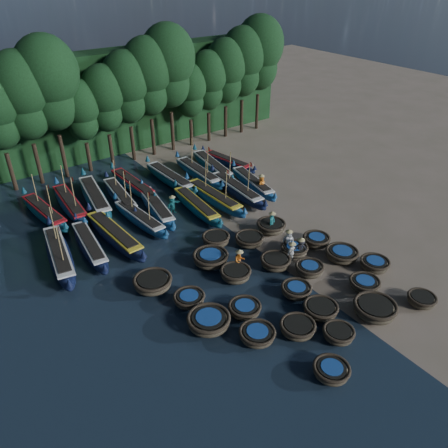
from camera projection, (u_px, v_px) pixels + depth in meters
ground at (260, 251)px, 30.62m from camera, size 120.00×120.00×0.00m
foliage_wall at (113, 103)px, 44.20m from camera, size 40.00×3.00×10.00m
coracle_1 at (331, 371)px, 21.35m from camera, size 2.29×2.29×0.65m
coracle_2 at (338, 334)px, 23.41m from camera, size 1.82×1.82×0.70m
coracle_3 at (375, 309)px, 24.95m from camera, size 2.52×2.52×0.84m
coracle_4 at (422, 299)px, 25.79m from camera, size 1.89×1.89×0.64m
coracle_5 at (257, 334)px, 23.40m from camera, size 2.31×2.31×0.65m
coracle_6 at (298, 328)px, 23.78m from camera, size 2.01×2.01×0.71m
coracle_7 at (321, 309)px, 25.02m from camera, size 2.12×2.12×0.71m
coracle_8 at (365, 284)px, 26.97m from camera, size 2.11×2.11×0.70m
coracle_9 at (375, 264)px, 28.66m from camera, size 2.32×2.32×0.74m
coracle_10 at (209, 321)px, 24.14m from camera, size 2.49×2.49×0.80m
coracle_11 at (245, 308)px, 25.12m from camera, size 2.13×2.13×0.65m
coracle_12 at (296, 290)px, 26.48m from camera, size 2.30×2.30×0.69m
coracle_13 at (309, 269)px, 28.23m from camera, size 1.89×1.89×0.74m
coracle_14 at (342, 254)px, 29.62m from camera, size 2.47×2.47×0.74m
coracle_15 at (189, 298)px, 25.85m from camera, size 2.32×2.32×0.65m
coracle_16 at (236, 274)px, 27.76m from camera, size 2.02×2.02×0.78m
coracle_17 at (276, 262)px, 28.84m from camera, size 2.50×2.50×0.78m
coracle_18 at (294, 249)px, 30.13m from camera, size 2.29×2.29×0.69m
coracle_19 at (316, 240)px, 31.03m from camera, size 1.98×1.98×0.78m
coracle_20 at (153, 283)px, 26.96m from camera, size 2.83×2.83×0.83m
coracle_21 at (211, 258)px, 29.14m from camera, size 2.45×2.45×0.83m
coracle_22 at (216, 239)px, 31.10m from camera, size 2.43×2.43×0.80m
coracle_23 at (249, 239)px, 31.17m from camera, size 2.10×2.10×0.71m
coracle_24 at (271, 226)px, 32.57m from camera, size 2.21×2.21×0.81m
long_boat_0 at (59, 255)px, 29.30m from camera, size 2.76×8.43×3.62m
long_boat_1 at (90, 245)px, 30.35m from camera, size 2.07×7.65×1.35m
long_boat_2 at (114, 234)px, 31.41m from camera, size 2.04×8.67×1.53m
long_boat_3 at (140, 218)px, 33.51m from camera, size 2.01×7.63×3.25m
long_boat_4 at (157, 207)px, 34.93m from camera, size 2.63×7.86×1.40m
long_boat_5 at (196, 206)px, 35.13m from camera, size 1.94×7.89×1.39m
long_boat_6 at (214, 197)px, 36.28m from camera, size 1.76×8.38×3.56m
long_boat_7 at (237, 189)px, 37.50m from camera, size 1.93×8.46×3.60m
long_boat_8 at (253, 183)px, 38.70m from camera, size 2.54×7.62×1.36m
long_boat_9 at (44, 212)px, 34.24m from camera, size 2.38×7.93×3.40m
long_boat_10 at (70, 204)px, 35.31m from camera, size 1.88×8.28×3.52m
long_boat_11 at (95, 197)px, 36.19m from camera, size 2.89×8.98×1.60m
long_boat_12 at (120, 196)px, 36.58m from camera, size 2.19×7.87×3.36m
long_boat_13 at (133, 184)px, 38.41m from camera, size 1.81×8.03×1.41m
long_boat_14 at (170, 178)px, 39.43m from camera, size 1.80×8.46×1.49m
long_boat_15 at (198, 173)px, 40.43m from camera, size 1.64×8.26×3.51m
long_boat_16 at (212, 166)px, 41.72m from camera, size 2.60×8.34×1.48m
long_boat_17 at (228, 162)px, 42.73m from camera, size 2.50×7.25×1.29m
fisherman_0 at (288, 240)px, 30.23m from camera, size 0.95×0.92×1.85m
fisherman_1 at (272, 222)px, 32.22m from camera, size 0.72×0.59×1.90m
fisherman_2 at (239, 260)px, 28.41m from camera, size 0.88×0.78×1.70m
fisherman_3 at (300, 248)px, 29.55m from camera, size 1.15×1.01×1.74m
fisherman_4 at (291, 252)px, 29.15m from camera, size 0.95×0.54×1.72m
fisherman_5 at (173, 205)px, 34.70m from camera, size 1.51×0.88×1.75m
fisherman_6 at (261, 184)px, 37.58m from camera, size 1.02×0.90×1.96m
tree_3 at (22, 95)px, 35.67m from camera, size 4.92×4.92×11.60m
tree_4 at (48, 82)px, 36.46m from camera, size 5.34×5.34×12.58m
tree_5 at (81, 110)px, 39.03m from camera, size 3.68×3.68×8.68m
tree_6 at (104, 98)px, 39.83m from camera, size 4.09×4.09×9.65m
tree_7 at (126, 86)px, 40.62m from camera, size 4.51×4.51×10.63m
tree_8 at (148, 76)px, 41.42m from camera, size 4.92×4.92×11.60m
tree_9 at (168, 65)px, 42.22m from camera, size 5.34×5.34×12.58m
tree_10 at (190, 90)px, 44.78m from camera, size 3.68×3.68×8.68m
tree_11 at (208, 80)px, 45.58m from camera, size 4.09×4.09×9.65m
tree_12 at (226, 70)px, 46.38m from camera, size 4.51×4.51×10.63m
tree_13 at (243, 61)px, 47.17m from camera, size 4.92×4.92×11.60m
tree_14 at (259, 52)px, 47.97m from camera, size 5.34×5.34×12.58m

